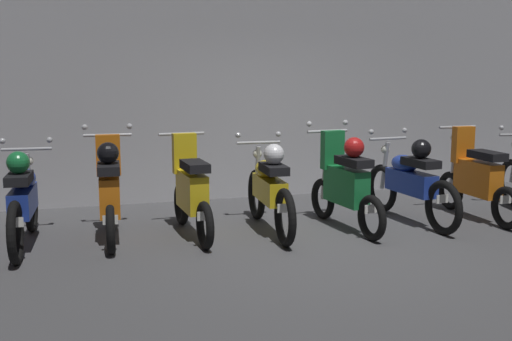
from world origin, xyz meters
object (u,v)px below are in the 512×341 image
(motorbike_slot_2, at_px, (109,191))
(motorbike_slot_4, at_px, (269,188))
(motorbike_slot_7, at_px, (476,178))
(motorbike_slot_5, at_px, (345,183))
(motorbike_slot_3, at_px, (191,191))
(motorbike_slot_6, at_px, (410,181))
(motorbike_slot_1, at_px, (23,199))

(motorbike_slot_2, height_order, motorbike_slot_4, motorbike_slot_2)
(motorbike_slot_4, distance_m, motorbike_slot_7, 2.78)
(motorbike_slot_2, height_order, motorbike_slot_5, same)
(motorbike_slot_3, xyz_separation_m, motorbike_slot_5, (1.85, -0.20, 0.04))
(motorbike_slot_2, xyz_separation_m, motorbike_slot_6, (3.71, -0.21, -0.04))
(motorbike_slot_4, bearing_deg, motorbike_slot_6, -1.51)
(motorbike_slot_1, xyz_separation_m, motorbike_slot_6, (4.63, -0.18, 0.00))
(motorbike_slot_4, bearing_deg, motorbike_slot_3, 174.96)
(motorbike_slot_3, bearing_deg, motorbike_slot_7, -2.59)
(motorbike_slot_1, xyz_separation_m, motorbike_slot_4, (2.78, -0.13, 0.00))
(motorbike_slot_5, relative_size, motorbike_slot_7, 1.00)
(motorbike_slot_3, relative_size, motorbike_slot_4, 0.86)
(motorbike_slot_5, distance_m, motorbike_slot_7, 1.86)
(motorbike_slot_5, height_order, motorbike_slot_6, motorbike_slot_5)
(motorbike_slot_2, distance_m, motorbike_slot_7, 4.64)
(motorbike_slot_5, bearing_deg, motorbike_slot_6, 4.52)
(motorbike_slot_6, relative_size, motorbike_slot_7, 1.16)
(motorbike_slot_1, bearing_deg, motorbike_slot_3, -1.44)
(motorbike_slot_4, relative_size, motorbike_slot_5, 1.16)
(motorbike_slot_3, xyz_separation_m, motorbike_slot_4, (0.93, -0.08, 0.00))
(motorbike_slot_2, xyz_separation_m, motorbike_slot_5, (2.78, -0.29, 0.00))
(motorbike_slot_1, height_order, motorbike_slot_3, motorbike_slot_3)
(motorbike_slot_3, relative_size, motorbike_slot_5, 1.00)
(motorbike_slot_2, relative_size, motorbike_slot_4, 0.86)
(motorbike_slot_1, distance_m, motorbike_slot_4, 2.78)
(motorbike_slot_6, bearing_deg, motorbike_slot_3, 177.31)
(motorbike_slot_2, xyz_separation_m, motorbike_slot_3, (0.92, -0.08, -0.04))
(motorbike_slot_3, distance_m, motorbike_slot_6, 2.79)
(motorbike_slot_4, distance_m, motorbike_slot_6, 1.85)
(motorbike_slot_4, height_order, motorbike_slot_5, motorbike_slot_5)
(motorbike_slot_1, bearing_deg, motorbike_slot_2, 2.31)
(motorbike_slot_5, xyz_separation_m, motorbike_slot_6, (0.93, 0.07, -0.04))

